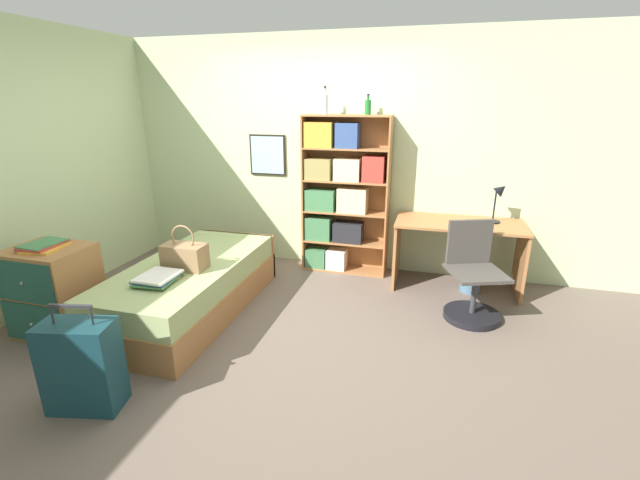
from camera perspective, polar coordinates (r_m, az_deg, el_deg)
name	(u,v)px	position (r m, az deg, el deg)	size (l,w,h in m)	color
ground_plane	(271,321)	(3.96, -6.56, -10.74)	(14.00, 14.00, 0.00)	#66564C
wall_back	(318,155)	(5.00, -0.29, 11.26)	(10.00, 0.09, 2.60)	beige
wall_left	(40,167)	(4.87, -33.30, 8.12)	(0.06, 10.00, 2.60)	beige
bed	(192,287)	(4.20, -16.70, -5.96)	(0.91, 1.96, 0.49)	#A36B3D
handbag	(185,256)	(3.93, -17.60, -2.02)	(0.37, 0.20, 0.40)	#93704C
book_stack_on_bed	(158,278)	(3.73, -20.82, -4.77)	(0.31, 0.38, 0.07)	gold
suitcase	(82,366)	(3.20, -29.15, -14.46)	(0.49, 0.33, 0.73)	#143842
dresser	(54,290)	(4.27, -31.91, -5.73)	(0.61, 0.53, 0.75)	#A36B3D
magazine_pile_on_dresser	(44,246)	(4.14, -32.92, -0.63)	(0.30, 0.35, 0.05)	gold
bookcase	(339,195)	(4.81, 2.54, 6.04)	(0.96, 0.28, 1.75)	#A36B3D
bottle_green	(325,104)	(4.71, 0.67, 17.72)	(0.06, 0.06, 0.29)	#B7BCC1
bottle_brown	(368,107)	(4.67, 6.40, 17.25)	(0.07, 0.07, 0.21)	#1E6B2D
desk	(458,242)	(4.64, 17.92, -0.22)	(1.28, 0.62, 0.72)	#A36B3D
desk_lamp	(499,196)	(4.63, 22.81, 5.46)	(0.19, 0.14, 0.42)	black
desk_chair	(472,289)	(4.14, 19.62, -6.12)	(0.59, 0.59, 0.88)	black
waste_bin	(471,279)	(4.72, 19.43, -4.89)	(0.21, 0.21, 0.27)	slate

